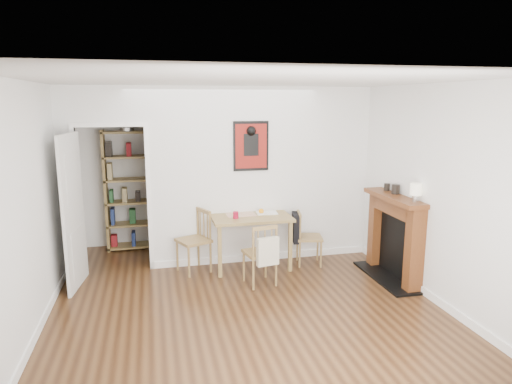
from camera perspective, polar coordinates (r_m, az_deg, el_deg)
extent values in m
plane|color=#54351B|center=(5.73, -1.66, -13.35)|extent=(5.20, 5.20, 0.00)
plane|color=white|center=(7.85, -5.47, 3.27)|extent=(4.50, 0.00, 4.50)
plane|color=white|center=(2.92, 8.51, -10.81)|extent=(4.50, 0.00, 4.50)
plane|color=white|center=(5.37, -26.00, -1.60)|extent=(0.00, 5.20, 5.20)
plane|color=white|center=(6.16, 19.24, 0.46)|extent=(0.00, 5.20, 5.20)
plane|color=silver|center=(5.21, -1.82, 13.58)|extent=(5.20, 5.20, 0.00)
cube|color=white|center=(6.79, 0.70, 2.06)|extent=(3.35, 0.10, 2.60)
cube|color=white|center=(6.69, -22.37, 1.06)|extent=(0.25, 0.10, 2.60)
cube|color=white|center=(6.53, -18.00, 10.18)|extent=(0.90, 0.10, 0.55)
cube|color=white|center=(6.73, -21.40, -1.20)|extent=(0.06, 0.14, 2.05)
cube|color=white|center=(6.65, -13.20, -0.85)|extent=(0.06, 0.14, 2.05)
cube|color=white|center=(7.05, 0.79, -8.10)|extent=(3.35, 0.02, 0.10)
cube|color=white|center=(5.23, -26.14, -16.55)|extent=(0.02, 4.00, 0.10)
cube|color=white|center=(6.04, 21.44, -12.35)|extent=(0.02, 4.00, 0.10)
cube|color=silver|center=(6.28, -21.89, -2.33)|extent=(0.15, 0.80, 2.00)
cube|color=black|center=(6.63, -0.63, 5.75)|extent=(0.52, 0.02, 0.72)
cube|color=maroon|center=(6.62, -0.61, 5.75)|extent=(0.46, 0.00, 0.64)
cube|color=olive|center=(6.57, -0.64, -3.16)|extent=(1.13, 0.72, 0.04)
cube|color=olive|center=(6.31, -4.55, -7.47)|extent=(0.05, 0.05, 0.73)
cube|color=olive|center=(6.52, 4.29, -6.83)|extent=(0.05, 0.05, 0.73)
cube|color=olive|center=(6.87, -5.30, -5.89)|extent=(0.05, 0.05, 0.73)
cube|color=olive|center=(7.07, 2.86, -5.37)|extent=(0.05, 0.05, 0.73)
cube|color=black|center=(6.75, 4.92, -4.44)|extent=(0.16, 0.34, 0.42)
cube|color=beige|center=(5.84, 1.36, -7.36)|extent=(0.30, 0.15, 0.36)
cube|color=olive|center=(7.68, -18.25, 0.10)|extent=(0.04, 0.33, 1.95)
cube|color=olive|center=(7.64, -12.42, 0.36)|extent=(0.04, 0.33, 1.95)
cube|color=olive|center=(7.88, -14.99, -6.45)|extent=(0.82, 0.33, 0.03)
cube|color=olive|center=(7.69, -15.27, -1.19)|extent=(0.82, 0.33, 0.03)
cube|color=olive|center=(7.53, -15.72, 7.22)|extent=(0.82, 0.33, 0.03)
cube|color=maroon|center=(7.65, -15.34, 0.23)|extent=(0.72, 0.27, 0.27)
cube|color=brown|center=(6.09, 19.20, -6.95)|extent=(0.20, 0.16, 1.10)
cube|color=brown|center=(6.91, 14.85, -4.54)|extent=(0.20, 0.16, 1.10)
cube|color=brown|center=(6.34, 16.95, -0.68)|extent=(0.30, 1.21, 0.06)
cube|color=brown|center=(6.38, 17.12, -1.80)|extent=(0.20, 0.85, 0.20)
cube|color=black|center=(6.55, 17.29, -6.46)|extent=(0.08, 0.81, 0.88)
cube|color=black|center=(6.64, 16.16, -10.15)|extent=(0.45, 1.25, 0.03)
cylinder|color=maroon|center=(6.41, -2.55, -2.89)|extent=(0.08, 0.08, 0.10)
sphere|color=#FF980D|center=(6.67, 0.66, -2.41)|extent=(0.08, 0.08, 0.08)
cube|color=beige|center=(6.64, -1.91, -2.81)|extent=(0.43, 0.32, 0.00)
cube|color=white|center=(6.70, 1.37, -2.62)|extent=(0.31, 0.24, 0.01)
cylinder|color=silver|center=(6.01, 19.29, -0.76)|extent=(0.07, 0.07, 0.08)
cylinder|color=#F2EACA|center=(5.99, 19.36, 0.32)|extent=(0.15, 0.15, 0.15)
cylinder|color=black|center=(6.43, 17.05, 0.34)|extent=(0.11, 0.11, 0.13)
cylinder|color=black|center=(6.63, 16.04, 0.60)|extent=(0.08, 0.08, 0.10)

